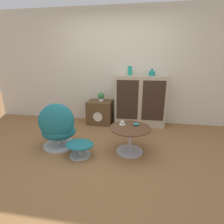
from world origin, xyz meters
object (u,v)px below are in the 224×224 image
at_px(egg_chair, 58,127).
at_px(ottoman, 80,146).
at_px(bowl, 136,124).
at_px(coffee_table, 130,136).
at_px(vase_inner_left, 152,73).
at_px(tv_console, 100,112).
at_px(vase_leftmost, 130,71).
at_px(potted_plant, 101,96).
at_px(sideboard, 140,101).
at_px(teacup, 122,123).

bearing_deg(egg_chair, ottoman, -25.07).
relative_size(egg_chair, bowl, 7.92).
distance_m(coffee_table, vase_inner_left, 1.63).
distance_m(ottoman, vase_inner_left, 2.19).
xyz_separation_m(tv_console, vase_leftmost, (0.68, 0.04, 0.97)).
bearing_deg(coffee_table, potted_plant, 121.21).
bearing_deg(potted_plant, vase_leftmost, 3.64).
height_order(tv_console, vase_leftmost, vase_leftmost).
xyz_separation_m(vase_leftmost, bowl, (0.21, -1.19, -0.79)).
xyz_separation_m(vase_leftmost, potted_plant, (-0.65, -0.04, -0.59)).
bearing_deg(vase_leftmost, bowl, -80.02).
distance_m(ottoman, potted_plant, 1.59).
relative_size(sideboard, coffee_table, 1.74).
relative_size(vase_inner_left, potted_plant, 0.73).
relative_size(vase_inner_left, teacup, 1.35).
relative_size(sideboard, egg_chair, 1.39).
bearing_deg(potted_plant, ottoman, -90.73).
bearing_deg(ottoman, bowl, 22.84).
xyz_separation_m(ottoman, bowl, (0.88, 0.37, 0.29)).
xyz_separation_m(ottoman, coffee_table, (0.78, 0.25, 0.11)).
relative_size(potted_plant, teacup, 1.85).
bearing_deg(coffee_table, teacup, 141.18).
xyz_separation_m(vase_inner_left, teacup, (-0.50, -1.19, -0.74)).
bearing_deg(teacup, vase_inner_left, 67.08).
bearing_deg(egg_chair, sideboard, 44.05).
relative_size(vase_leftmost, vase_inner_left, 1.32).
xyz_separation_m(potted_plant, teacup, (0.62, -1.15, -0.19)).
bearing_deg(vase_leftmost, sideboard, -0.87).
xyz_separation_m(vase_leftmost, teacup, (-0.03, -1.19, -0.78)).
distance_m(coffee_table, vase_leftmost, 1.62).
bearing_deg(sideboard, ottoman, -120.73).
bearing_deg(egg_chair, bowl, 6.59).
bearing_deg(vase_leftmost, vase_inner_left, 0.00).
relative_size(coffee_table, teacup, 5.93).
height_order(sideboard, coffee_table, sideboard).
height_order(potted_plant, teacup, potted_plant).
bearing_deg(sideboard, tv_console, -177.67).
xyz_separation_m(coffee_table, vase_leftmost, (-0.12, 1.30, 0.96)).
height_order(coffee_table, teacup, teacup).
bearing_deg(sideboard, vase_inner_left, 1.00).
bearing_deg(coffee_table, egg_chair, -178.28).
relative_size(ottoman, coffee_table, 0.69).
bearing_deg(bowl, teacup, -179.29).
bearing_deg(sideboard, bowl, -92.25).
bearing_deg(vase_leftmost, tv_console, -176.48).
relative_size(egg_chair, vase_inner_left, 5.47).
height_order(vase_leftmost, potted_plant, vase_leftmost).
xyz_separation_m(coffee_table, vase_inner_left, (0.36, 1.30, 0.91)).
bearing_deg(tv_console, vase_inner_left, 2.07).
distance_m(potted_plant, teacup, 1.32).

